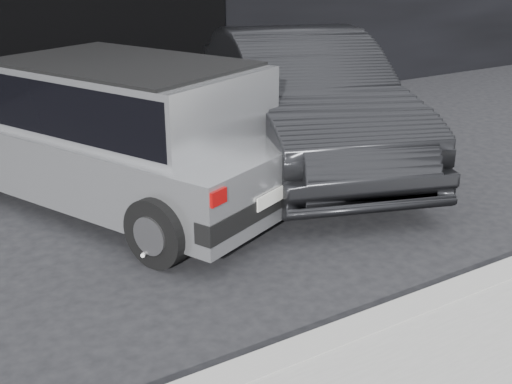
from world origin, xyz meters
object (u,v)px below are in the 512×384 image
second_car (301,98)px  cat_white (169,232)px  silver_hatchback (119,126)px  cat_siamese (198,241)px

second_car → cat_white: bearing=-130.5°
silver_hatchback → second_car: size_ratio=0.92×
second_car → cat_siamese: second_car is taller
second_car → cat_white: second_car is taller
cat_white → silver_hatchback: bearing=146.9°
silver_hatchback → cat_white: silver_hatchback is taller
cat_siamese → cat_white: (-0.19, 0.19, 0.06)m
silver_hatchback → second_car: bearing=-19.9°
silver_hatchback → cat_siamese: silver_hatchback is taller
cat_siamese → cat_white: cat_white is taller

